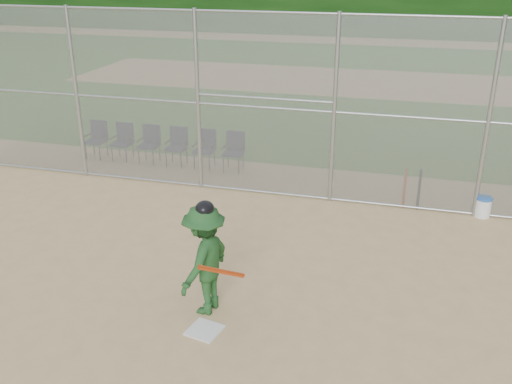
% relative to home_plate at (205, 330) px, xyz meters
% --- Properties ---
extents(ground, '(100.00, 100.00, 0.00)m').
position_rel_home_plate_xyz_m(ground, '(0.04, 0.17, -0.01)').
color(ground, tan).
rests_on(ground, ground).
extents(grass_strip, '(100.00, 100.00, 0.00)m').
position_rel_home_plate_xyz_m(grass_strip, '(0.04, 18.17, -0.00)').
color(grass_strip, '#285C1B').
rests_on(grass_strip, ground).
extents(dirt_patch_far, '(24.00, 24.00, 0.00)m').
position_rel_home_plate_xyz_m(dirt_patch_far, '(0.04, 18.17, -0.00)').
color(dirt_patch_far, tan).
rests_on(dirt_patch_far, ground).
extents(backstop_fence, '(16.09, 0.09, 4.00)m').
position_rel_home_plate_xyz_m(backstop_fence, '(0.04, 5.17, 2.06)').
color(backstop_fence, gray).
rests_on(backstop_fence, ground).
extents(home_plate, '(0.54, 0.54, 0.02)m').
position_rel_home_plate_xyz_m(home_plate, '(0.00, 0.00, 0.00)').
color(home_plate, silver).
rests_on(home_plate, ground).
extents(batter_at_plate, '(1.07, 1.34, 1.81)m').
position_rel_home_plate_xyz_m(batter_at_plate, '(-0.15, 0.52, 0.86)').
color(batter_at_plate, '#1E4B21').
rests_on(batter_at_plate, ground).
extents(water_cooler, '(0.34, 0.34, 0.43)m').
position_rel_home_plate_xyz_m(water_cooler, '(4.20, 5.19, 0.21)').
color(water_cooler, white).
rests_on(water_cooler, ground).
extents(spare_bats, '(0.36, 0.24, 0.85)m').
position_rel_home_plate_xyz_m(spare_bats, '(2.76, 5.29, 0.41)').
color(spare_bats, '#D84C14').
rests_on(spare_bats, ground).
extents(chair_0, '(0.54, 0.52, 0.96)m').
position_rel_home_plate_xyz_m(chair_0, '(-5.38, 6.44, 0.47)').
color(chair_0, black).
rests_on(chair_0, ground).
extents(chair_1, '(0.54, 0.52, 0.96)m').
position_rel_home_plate_xyz_m(chair_1, '(-4.62, 6.44, 0.47)').
color(chair_1, black).
rests_on(chair_1, ground).
extents(chair_2, '(0.54, 0.52, 0.96)m').
position_rel_home_plate_xyz_m(chair_2, '(-3.86, 6.44, 0.47)').
color(chair_2, black).
rests_on(chair_2, ground).
extents(chair_3, '(0.54, 0.52, 0.96)m').
position_rel_home_plate_xyz_m(chair_3, '(-3.09, 6.44, 0.47)').
color(chair_3, black).
rests_on(chair_3, ground).
extents(chair_4, '(0.54, 0.52, 0.96)m').
position_rel_home_plate_xyz_m(chair_4, '(-2.33, 6.44, 0.47)').
color(chair_4, black).
rests_on(chair_4, ground).
extents(chair_5, '(0.54, 0.52, 0.96)m').
position_rel_home_plate_xyz_m(chair_5, '(-1.57, 6.44, 0.47)').
color(chair_5, black).
rests_on(chair_5, ground).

